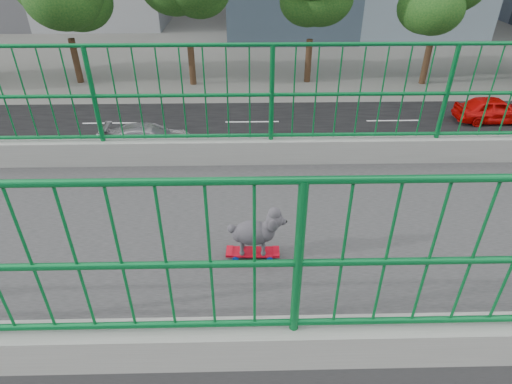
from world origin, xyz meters
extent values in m
cube|color=black|center=(-13.00, 0.00, 0.01)|extent=(18.00, 90.00, 0.02)
cube|color=#2D2D2F|center=(0.00, 0.00, 6.75)|extent=(3.00, 24.00, 0.50)
cube|color=gray|center=(-1.40, 0.00, 7.15)|extent=(0.20, 24.00, 0.30)
cylinder|color=#0B682F|center=(-1.40, 0.00, 8.40)|extent=(0.04, 24.00, 0.04)
cylinder|color=#0B682F|center=(-1.40, 0.00, 7.85)|extent=(0.04, 24.00, 0.04)
cylinder|color=#0B682F|center=(-1.40, 0.00, 7.85)|extent=(0.06, 0.06, 1.10)
cube|color=gray|center=(1.40, 0.00, 7.15)|extent=(0.20, 24.00, 0.30)
cylinder|color=#0B682F|center=(1.40, 0.00, 8.40)|extent=(0.04, 24.00, 0.04)
cylinder|color=#0B682F|center=(1.40, 0.00, 7.85)|extent=(0.04, 24.00, 0.04)
cylinder|color=#0B682F|center=(1.40, 0.00, 7.85)|extent=(0.06, 0.06, 1.10)
cylinder|color=black|center=(-26.40, -12.00, 1.49)|extent=(0.44, 0.44, 2.97)
ellipsoid|color=#0F3912|center=(-26.40, -12.00, 5.01)|extent=(4.80, 4.80, 4.08)
cylinder|color=black|center=(-25.80, -4.00, 1.36)|extent=(0.44, 0.44, 2.73)
ellipsoid|color=#0F3912|center=(-25.80, -4.00, 4.51)|extent=(4.20, 4.20, 3.57)
cylinder|color=black|center=(-26.20, 4.00, 1.43)|extent=(0.44, 0.44, 2.87)
ellipsoid|color=#0F3912|center=(-26.20, 4.00, 4.82)|extent=(4.60, 4.60, 3.91)
cylinder|color=black|center=(-25.60, 12.00, 1.33)|extent=(0.44, 0.44, 2.66)
ellipsoid|color=#0F3912|center=(-25.60, 12.00, 4.36)|extent=(4.00, 4.00, 3.40)
cube|color=red|center=(0.37, -0.25, 7.05)|extent=(0.15, 0.47, 0.02)
cube|color=#99999E|center=(0.36, -0.40, 7.04)|extent=(0.08, 0.03, 0.02)
cylinder|color=#062892|center=(0.30, -0.39, 7.03)|extent=(0.03, 0.06, 0.05)
sphere|color=yellow|center=(0.30, -0.39, 7.03)|extent=(0.02, 0.02, 0.02)
cylinder|color=#062892|center=(0.42, -0.40, 7.03)|extent=(0.03, 0.06, 0.05)
sphere|color=yellow|center=(0.42, -0.40, 7.03)|extent=(0.02, 0.02, 0.02)
cube|color=#99999E|center=(0.37, -0.10, 7.04)|extent=(0.08, 0.03, 0.02)
cylinder|color=#062892|center=(0.32, -0.10, 7.03)|extent=(0.03, 0.06, 0.05)
sphere|color=yellow|center=(0.32, -0.10, 7.03)|extent=(0.02, 0.02, 0.02)
cylinder|color=#062892|center=(0.43, -0.10, 7.03)|extent=(0.03, 0.06, 0.05)
sphere|color=yellow|center=(0.43, -0.10, 7.03)|extent=(0.02, 0.02, 0.02)
ellipsoid|color=#2A272C|center=(0.37, -0.25, 7.27)|extent=(0.22, 0.33, 0.22)
sphere|color=#2A272C|center=(0.38, -0.06, 7.41)|extent=(0.15, 0.15, 0.15)
sphere|color=black|center=(0.38, 0.03, 7.39)|extent=(0.03, 0.03, 0.03)
sphere|color=#2A272C|center=(0.36, -0.42, 7.31)|extent=(0.07, 0.07, 0.07)
cylinder|color=#2A272C|center=(0.33, -0.15, 7.13)|extent=(0.03, 0.03, 0.14)
cylinder|color=#2A272C|center=(0.42, -0.16, 7.13)|extent=(0.03, 0.03, 0.14)
cylinder|color=#2A272C|center=(0.32, -0.34, 7.13)|extent=(0.03, 0.03, 0.14)
cylinder|color=#2A272C|center=(0.41, -0.34, 7.13)|extent=(0.03, 0.03, 0.14)
imported|color=black|center=(-9.20, 3.78, 0.74)|extent=(1.56, 4.48, 1.48)
imported|color=silver|center=(-12.40, 4.82, 0.65)|extent=(2.16, 4.70, 1.30)
imported|color=#A2A3A8|center=(-15.60, -5.01, 0.65)|extent=(1.83, 4.51, 1.31)
imported|color=red|center=(-18.80, 13.47, 0.71)|extent=(1.67, 4.16, 1.42)
camera|label=1|loc=(3.21, -0.28, 9.49)|focal=29.66mm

